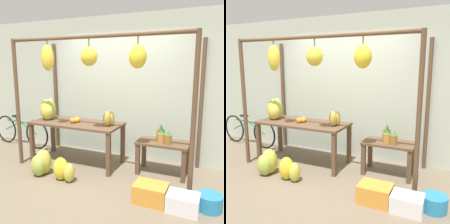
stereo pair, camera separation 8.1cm
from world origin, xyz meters
TOP-DOWN VIEW (x-y plane):
  - ground_plane at (0.00, 0.00)m, footprint 20.00×20.00m
  - shop_wall_back at (0.00, 1.36)m, footprint 8.00×0.08m
  - stall_awning at (0.00, 0.36)m, footprint 3.16×1.30m
  - display_table_main at (-0.59, 0.60)m, footprint 1.71×0.75m
  - display_table_side at (1.02, 0.74)m, footprint 0.86×0.47m
  - banana_pile_on_table at (-1.25, 0.63)m, footprint 0.37×0.47m
  - orange_pile at (-0.59, 0.57)m, footprint 0.18×0.22m
  - pineapple_cluster at (1.00, 0.73)m, footprint 0.29×0.31m
  - banana_pile_ground_left at (-0.87, -0.10)m, footprint 0.43×0.45m
  - banana_pile_ground_right at (-0.38, -0.16)m, footprint 0.42×0.29m
  - fruit_crate_white at (1.08, -0.22)m, footprint 0.45×0.33m
  - blue_bucket at (1.82, -0.09)m, footprint 0.33×0.33m
  - parked_bicycle at (-2.32, 0.95)m, footprint 1.66×0.18m
  - papaya_pile at (0.09, 0.57)m, footprint 0.24×0.26m
  - fruit_crate_purple at (1.51, -0.27)m, footprint 0.40×0.30m

SIDE VIEW (x-z plane):
  - ground_plane at x=0.00m, z-range 0.00..0.00m
  - blue_bucket at x=1.82m, z-range 0.00..0.21m
  - fruit_crate_purple at x=1.51m, z-range 0.00..0.23m
  - fruit_crate_white at x=1.08m, z-range 0.00..0.25m
  - banana_pile_ground_right at x=-0.38m, z-range -0.01..0.37m
  - banana_pile_ground_left at x=-0.87m, z-range -0.04..0.40m
  - parked_bicycle at x=-2.32m, z-range -0.01..0.70m
  - display_table_side at x=1.02m, z-range 0.15..0.73m
  - display_table_main at x=-0.59m, z-range 0.29..1.08m
  - pineapple_cluster at x=1.00m, z-range 0.54..0.83m
  - orange_pile at x=-0.59m, z-range 0.79..0.88m
  - papaya_pile at x=0.09m, z-range 0.79..1.05m
  - banana_pile_on_table at x=-1.25m, z-range 0.77..1.18m
  - shop_wall_back at x=0.00m, z-range 0.00..2.80m
  - stall_awning at x=0.00m, z-range 0.52..2.81m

